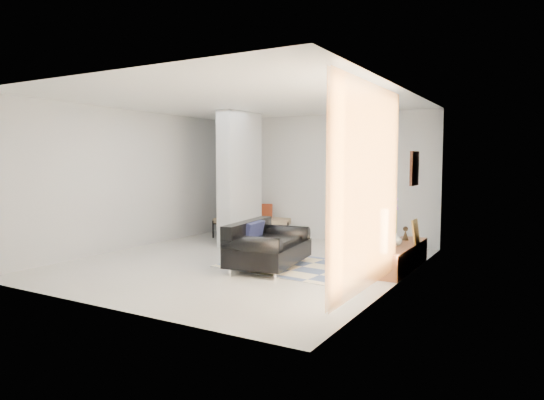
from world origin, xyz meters
The scene contains 17 objects.
floor centered at (0.00, 0.00, 0.00)m, with size 6.00×6.00×0.00m, color beige.
ceiling centered at (0.00, 0.00, 2.80)m, with size 6.00×6.00×0.00m, color white.
wall_back centered at (0.00, 3.00, 1.40)m, with size 6.00×6.00×0.00m, color #B8BBBD.
wall_front centered at (0.00, -3.00, 1.40)m, with size 6.00×6.00×0.00m, color #B8BBBD.
wall_left centered at (-2.75, 0.00, 1.40)m, with size 6.00×6.00×0.00m, color #B8BBBD.
wall_right centered at (2.75, 0.00, 1.40)m, with size 6.00×6.00×0.00m, color #B8BBBD.
partition_column centered at (-1.10, 1.60, 1.40)m, with size 0.35×1.20×2.80m, color #A7ACAE.
hallway_door centered at (-2.10, 2.96, 1.02)m, with size 0.85×0.06×2.04m, color white.
curtain centered at (2.67, -1.15, 1.45)m, with size 2.55×2.55×0.00m, color #FF9F43.
wall_art centered at (2.72, 0.90, 1.65)m, with size 0.04×0.45×0.55m, color #3C1B10.
media_console centered at (2.52, 0.90, 0.20)m, with size 0.45×1.93×0.80m.
loveseat centered at (0.54, -0.09, 0.35)m, with size 1.18×1.76×0.76m.
daybed centered at (-1.43, 2.61, 0.42)m, with size 1.92×1.31×0.77m.
area_rug centered at (1.08, 0.20, 0.01)m, with size 2.58×1.72×0.01m, color beige.
cylinder_lamp centered at (2.50, 0.06, 0.73)m, with size 0.12×0.12×0.66m, color beige.
bronze_figurine centered at (2.47, 1.41, 0.52)m, with size 0.12×0.12×0.24m, color #302215, non-canonical shape.
vase centered at (2.47, 0.82, 0.50)m, with size 0.19×0.19×0.20m, color silver.
Camera 1 is at (4.62, -6.95, 1.76)m, focal length 32.00 mm.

